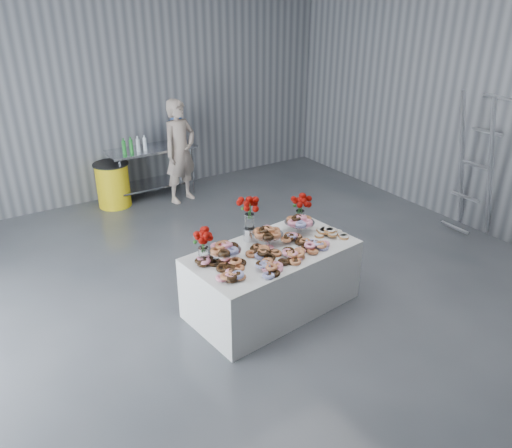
% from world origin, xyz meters
% --- Properties ---
extents(ground, '(9.00, 9.00, 0.00)m').
position_xyz_m(ground, '(0.00, 0.00, 0.00)').
color(ground, '#3D4045').
rests_on(ground, ground).
extents(room_walls, '(8.04, 9.04, 4.02)m').
position_xyz_m(room_walls, '(-0.27, 0.07, 2.64)').
color(room_walls, slate).
rests_on(room_walls, ground).
extents(display_table, '(2.00, 1.21, 0.75)m').
position_xyz_m(display_table, '(0.16, 0.15, 0.38)').
color(display_table, silver).
rests_on(display_table, ground).
extents(prep_table, '(1.50, 0.60, 0.90)m').
position_xyz_m(prep_table, '(0.32, 4.10, 0.62)').
color(prep_table, silver).
rests_on(prep_table, ground).
extents(donut_mounds, '(1.88, 1.00, 0.09)m').
position_xyz_m(donut_mounds, '(0.16, 0.10, 0.80)').
color(donut_mounds, '#CA7A4A').
rests_on(donut_mounds, display_table).
extents(cake_stand_left, '(0.36, 0.36, 0.17)m').
position_xyz_m(cake_stand_left, '(-0.40, 0.24, 0.89)').
color(cake_stand_left, silver).
rests_on(cake_stand_left, display_table).
extents(cake_stand_mid, '(0.36, 0.36, 0.17)m').
position_xyz_m(cake_stand_mid, '(0.19, 0.31, 0.89)').
color(cake_stand_mid, silver).
rests_on(cake_stand_mid, display_table).
extents(cake_stand_right, '(0.36, 0.36, 0.17)m').
position_xyz_m(cake_stand_right, '(0.69, 0.36, 0.89)').
color(cake_stand_right, silver).
rests_on(cake_stand_right, display_table).
extents(danish_pile, '(0.48, 0.48, 0.11)m').
position_xyz_m(danish_pile, '(0.92, 0.09, 0.81)').
color(danish_pile, silver).
rests_on(danish_pile, display_table).
extents(bouquet_left, '(0.26, 0.26, 0.42)m').
position_xyz_m(bouquet_left, '(-0.61, 0.32, 1.05)').
color(bouquet_left, white).
rests_on(bouquet_left, display_table).
extents(bouquet_right, '(0.26, 0.26, 0.42)m').
position_xyz_m(bouquet_right, '(0.82, 0.53, 1.05)').
color(bouquet_right, white).
rests_on(bouquet_right, display_table).
extents(bouquet_center, '(0.26, 0.26, 0.57)m').
position_xyz_m(bouquet_center, '(0.07, 0.50, 1.13)').
color(bouquet_center, silver).
rests_on(bouquet_center, display_table).
extents(water_jug, '(0.28, 0.28, 0.55)m').
position_xyz_m(water_jug, '(0.82, 4.10, 1.15)').
color(water_jug, '#457CEA').
rests_on(water_jug, prep_table).
extents(drink_bottles, '(0.54, 0.08, 0.27)m').
position_xyz_m(drink_bottles, '(0.00, 4.00, 1.04)').
color(drink_bottles, '#268C33').
rests_on(drink_bottles, prep_table).
extents(person, '(0.74, 0.59, 1.76)m').
position_xyz_m(person, '(0.68, 3.69, 0.88)').
color(person, '#CC8C93').
rests_on(person, ground).
extents(trash_barrel, '(0.59, 0.59, 0.75)m').
position_xyz_m(trash_barrel, '(-0.41, 4.09, 0.38)').
color(trash_barrel, yellow).
rests_on(trash_barrel, ground).
extents(stepladder, '(0.74, 0.53, 2.14)m').
position_xyz_m(stepladder, '(3.75, 0.21, 1.07)').
color(stepladder, silver).
rests_on(stepladder, ground).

